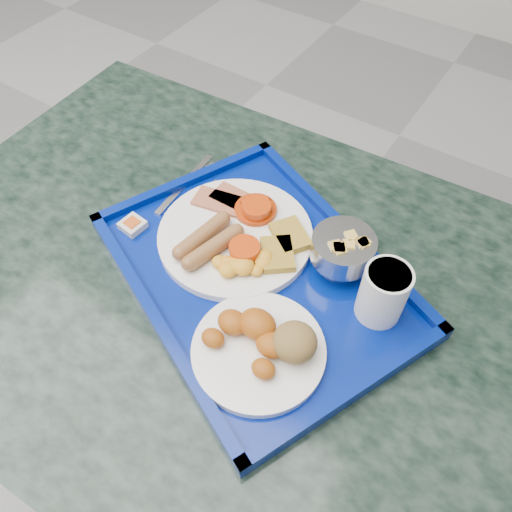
{
  "coord_description": "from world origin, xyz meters",
  "views": [
    {
      "loc": [
        1.09,
        0.26,
        1.35
      ],
      "look_at": [
        0.85,
        0.63,
        0.78
      ],
      "focal_mm": 35.0,
      "sensor_mm": 36.0,
      "label": 1
    }
  ],
  "objects": [
    {
      "name": "table",
      "position": [
        0.84,
        0.6,
        0.53
      ],
      "size": [
        1.19,
        0.82,
        0.72
      ],
      "rotation": [
        0.0,
        0.0,
        0.05
      ],
      "color": "gray",
      "rests_on": "floor"
    },
    {
      "name": "tray",
      "position": [
        0.85,
        0.63,
        0.73
      ],
      "size": [
        0.57,
        0.5,
        0.03
      ],
      "rotation": [
        0.0,
        0.0,
        -0.42
      ],
      "color": "navy",
      "rests_on": "table"
    },
    {
      "name": "main_plate",
      "position": [
        0.79,
        0.66,
        0.75
      ],
      "size": [
        0.24,
        0.24,
        0.04
      ],
      "rotation": [
        0.0,
        0.0,
        -0.3
      ],
      "color": "white",
      "rests_on": "tray"
    },
    {
      "name": "bread_plate",
      "position": [
        0.93,
        0.53,
        0.75
      ],
      "size": [
        0.18,
        0.18,
        0.06
      ],
      "rotation": [
        0.0,
        0.0,
        0.13
      ],
      "color": "white",
      "rests_on": "tray"
    },
    {
      "name": "fruit_bowl",
      "position": [
        0.95,
        0.71,
        0.78
      ],
      "size": [
        0.09,
        0.09,
        0.07
      ],
      "color": "#ACACAE",
      "rests_on": "tray"
    },
    {
      "name": "juice_cup",
      "position": [
        1.03,
        0.67,
        0.78
      ],
      "size": [
        0.06,
        0.06,
        0.09
      ],
      "color": "white",
      "rests_on": "tray"
    },
    {
      "name": "spoon",
      "position": [
        0.66,
        0.75,
        0.74
      ],
      "size": [
        0.05,
        0.15,
        0.01
      ],
      "rotation": [
        0.0,
        0.0,
        -0.2
      ],
      "color": "#ACACAE",
      "rests_on": "tray"
    },
    {
      "name": "knife",
      "position": [
        0.64,
        0.72,
        0.74
      ],
      "size": [
        0.02,
        0.17,
        0.0
      ],
      "primitive_type": "cube",
      "rotation": [
        0.0,
        0.0,
        0.08
      ],
      "color": "#ACACAE",
      "rests_on": "tray"
    },
    {
      "name": "jam_packet",
      "position": [
        0.64,
        0.59,
        0.74
      ],
      "size": [
        0.04,
        0.04,
        0.01
      ],
      "rotation": [
        0.0,
        0.0,
        -0.11
      ],
      "color": "silver",
      "rests_on": "tray"
    }
  ]
}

